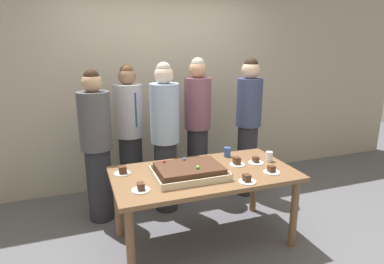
{
  "coord_description": "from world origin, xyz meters",
  "views": [
    {
      "loc": [
        -1.06,
        -2.6,
        1.86
      ],
      "look_at": [
        -0.06,
        0.15,
        1.07
      ],
      "focal_mm": 30.45,
      "sensor_mm": 36.0,
      "label": 1
    }
  ],
  "objects_px": {
    "drink_cup_nearest": "(227,152)",
    "person_striped_tie_right": "(165,136)",
    "plated_slice_near_right": "(237,162)",
    "plated_slice_far_right": "(122,171)",
    "plated_slice_center_front": "(256,161)",
    "plated_slice_center_back": "(272,171)",
    "plated_slice_near_left": "(141,188)",
    "person_back_corner": "(97,145)",
    "person_serving_front": "(130,133)",
    "party_table": "(204,180)",
    "plated_slice_far_left": "(247,180)",
    "person_green_shirt_behind": "(198,125)",
    "sheet_cake": "(189,171)",
    "drink_cup_middle": "(269,157)",
    "person_far_right_suit": "(248,124)"
  },
  "relations": [
    {
      "from": "plated_slice_far_right",
      "to": "person_serving_front",
      "type": "distance_m",
      "value": 0.93
    },
    {
      "from": "plated_slice_center_front",
      "to": "person_serving_front",
      "type": "height_order",
      "value": "person_serving_front"
    },
    {
      "from": "plated_slice_far_right",
      "to": "drink_cup_nearest",
      "type": "bearing_deg",
      "value": 5.59
    },
    {
      "from": "plated_slice_near_right",
      "to": "drink_cup_nearest",
      "type": "bearing_deg",
      "value": 86.33
    },
    {
      "from": "sheet_cake",
      "to": "person_far_right_suit",
      "type": "height_order",
      "value": "person_far_right_suit"
    },
    {
      "from": "plated_slice_center_front",
      "to": "person_striped_tie_right",
      "type": "distance_m",
      "value": 1.03
    },
    {
      "from": "plated_slice_center_front",
      "to": "person_back_corner",
      "type": "relative_size",
      "value": 0.09
    },
    {
      "from": "plated_slice_center_front",
      "to": "drink_cup_middle",
      "type": "relative_size",
      "value": 1.5
    },
    {
      "from": "sheet_cake",
      "to": "person_serving_front",
      "type": "height_order",
      "value": "person_serving_front"
    },
    {
      "from": "plated_slice_center_front",
      "to": "person_back_corner",
      "type": "height_order",
      "value": "person_back_corner"
    },
    {
      "from": "plated_slice_near_left",
      "to": "person_back_corner",
      "type": "xyz_separation_m",
      "value": [
        -0.27,
        0.98,
        0.1
      ]
    },
    {
      "from": "drink_cup_middle",
      "to": "person_back_corner",
      "type": "xyz_separation_m",
      "value": [
        -1.61,
        0.74,
        0.07
      ]
    },
    {
      "from": "party_table",
      "to": "plated_slice_near_left",
      "type": "height_order",
      "value": "plated_slice_near_left"
    },
    {
      "from": "drink_cup_nearest",
      "to": "plated_slice_near_left",
      "type": "bearing_deg",
      "value": -153.31
    },
    {
      "from": "person_striped_tie_right",
      "to": "drink_cup_nearest",
      "type": "bearing_deg",
      "value": 51.28
    },
    {
      "from": "drink_cup_nearest",
      "to": "person_green_shirt_behind",
      "type": "xyz_separation_m",
      "value": [
        -0.07,
        0.69,
        0.13
      ]
    },
    {
      "from": "plated_slice_center_back",
      "to": "person_back_corner",
      "type": "xyz_separation_m",
      "value": [
        -1.47,
        1.01,
        0.1
      ]
    },
    {
      "from": "plated_slice_near_right",
      "to": "person_serving_front",
      "type": "relative_size",
      "value": 0.09
    },
    {
      "from": "plated_slice_center_front",
      "to": "plated_slice_center_back",
      "type": "xyz_separation_m",
      "value": [
        0.01,
        -0.27,
        0.0
      ]
    },
    {
      "from": "person_green_shirt_behind",
      "to": "person_far_right_suit",
      "type": "relative_size",
      "value": 1.0
    },
    {
      "from": "drink_cup_nearest",
      "to": "person_serving_front",
      "type": "distance_m",
      "value": 1.19
    },
    {
      "from": "plated_slice_far_right",
      "to": "drink_cup_nearest",
      "type": "height_order",
      "value": "drink_cup_nearest"
    },
    {
      "from": "drink_cup_middle",
      "to": "person_serving_front",
      "type": "bearing_deg",
      "value": 138.85
    },
    {
      "from": "plated_slice_near_right",
      "to": "drink_cup_nearest",
      "type": "height_order",
      "value": "drink_cup_nearest"
    },
    {
      "from": "person_green_shirt_behind",
      "to": "person_far_right_suit",
      "type": "xyz_separation_m",
      "value": [
        0.59,
        -0.2,
        0.01
      ]
    },
    {
      "from": "plated_slice_near_left",
      "to": "drink_cup_middle",
      "type": "relative_size",
      "value": 1.5
    },
    {
      "from": "plated_slice_near_right",
      "to": "plated_slice_center_back",
      "type": "relative_size",
      "value": 1.0
    },
    {
      "from": "plated_slice_near_left",
      "to": "person_back_corner",
      "type": "distance_m",
      "value": 1.02
    },
    {
      "from": "plated_slice_far_right",
      "to": "person_green_shirt_behind",
      "type": "relative_size",
      "value": 0.09
    },
    {
      "from": "plated_slice_near_left",
      "to": "person_green_shirt_behind",
      "type": "relative_size",
      "value": 0.09
    },
    {
      "from": "drink_cup_nearest",
      "to": "person_striped_tie_right",
      "type": "relative_size",
      "value": 0.06
    },
    {
      "from": "person_far_right_suit",
      "to": "sheet_cake",
      "type": "bearing_deg",
      "value": -0.01
    },
    {
      "from": "plated_slice_center_back",
      "to": "plated_slice_center_front",
      "type": "bearing_deg",
      "value": 91.45
    },
    {
      "from": "party_table",
      "to": "plated_slice_far_left",
      "type": "bearing_deg",
      "value": -52.89
    },
    {
      "from": "plated_slice_far_right",
      "to": "person_far_right_suit",
      "type": "height_order",
      "value": "person_far_right_suit"
    },
    {
      "from": "sheet_cake",
      "to": "drink_cup_middle",
      "type": "distance_m",
      "value": 0.89
    },
    {
      "from": "plated_slice_far_left",
      "to": "person_green_shirt_behind",
      "type": "xyz_separation_m",
      "value": [
        0.06,
        1.34,
        0.16
      ]
    },
    {
      "from": "plated_slice_center_front",
      "to": "person_green_shirt_behind",
      "type": "distance_m",
      "value": 1.01
    },
    {
      "from": "person_green_shirt_behind",
      "to": "plated_slice_center_front",
      "type": "bearing_deg",
      "value": 39.21
    },
    {
      "from": "drink_cup_nearest",
      "to": "person_serving_front",
      "type": "height_order",
      "value": "person_serving_front"
    },
    {
      "from": "plated_slice_far_left",
      "to": "plated_slice_center_front",
      "type": "xyz_separation_m",
      "value": [
        0.31,
        0.38,
        -0.0
      ]
    },
    {
      "from": "plated_slice_far_right",
      "to": "plated_slice_center_front",
      "type": "distance_m",
      "value": 1.3
    },
    {
      "from": "person_striped_tie_right",
      "to": "plated_slice_far_left",
      "type": "bearing_deg",
      "value": 21.03
    },
    {
      "from": "drink_cup_nearest",
      "to": "sheet_cake",
      "type": "bearing_deg",
      "value": -146.86
    },
    {
      "from": "sheet_cake",
      "to": "person_striped_tie_right",
      "type": "bearing_deg",
      "value": 90.21
    },
    {
      "from": "person_far_right_suit",
      "to": "party_table",
      "type": "bearing_deg",
      "value": 3.05
    },
    {
      "from": "party_table",
      "to": "person_striped_tie_right",
      "type": "height_order",
      "value": "person_striped_tie_right"
    },
    {
      "from": "sheet_cake",
      "to": "person_back_corner",
      "type": "distance_m",
      "value": 1.11
    },
    {
      "from": "plated_slice_far_right",
      "to": "plated_slice_center_front",
      "type": "xyz_separation_m",
      "value": [
        1.29,
        -0.16,
        -0.01
      ]
    },
    {
      "from": "plated_slice_center_front",
      "to": "plated_slice_center_back",
      "type": "height_order",
      "value": "plated_slice_center_back"
    }
  ]
}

